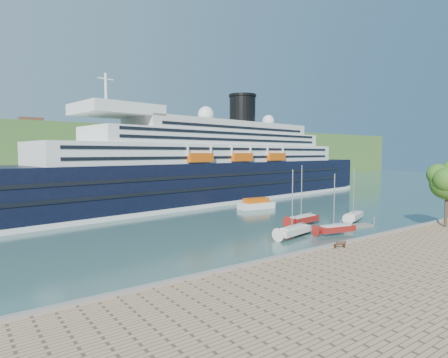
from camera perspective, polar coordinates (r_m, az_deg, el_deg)
ground at (r=54.94m, az=21.36°, el=-9.23°), size 400.00×400.00×0.00m
far_hillside at (r=179.51m, az=-21.37°, el=3.63°), size 400.00×50.00×24.00m
quay_coping at (r=54.59m, az=21.57°, el=-8.08°), size 220.00×0.50×0.30m
cruise_ship at (r=94.59m, az=-2.75°, el=5.12°), size 127.61×35.45×28.36m
park_bench at (r=47.28m, az=17.22°, el=-9.46°), size 1.54×1.06×0.91m
promenade_tree at (r=66.17m, az=30.82°, el=-1.64°), size 6.60×6.60×10.92m
floating_pontoon at (r=63.36m, az=16.14°, el=-7.20°), size 15.88×5.52×0.35m
sailboat_white_near at (r=55.49m, az=10.65°, el=-3.91°), size 7.60×3.45×9.48m
sailboat_red at (r=58.71m, az=16.78°, el=-3.92°), size 7.06×3.29×8.80m
sailboat_white_far at (r=71.31m, az=19.24°, el=-2.39°), size 7.44×4.48×9.31m
tender_launch at (r=83.24m, az=4.94°, el=-3.71°), size 8.70×3.84×2.33m
sailboat_extra at (r=64.91m, az=11.99°, el=-2.66°), size 7.77×3.03×9.78m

